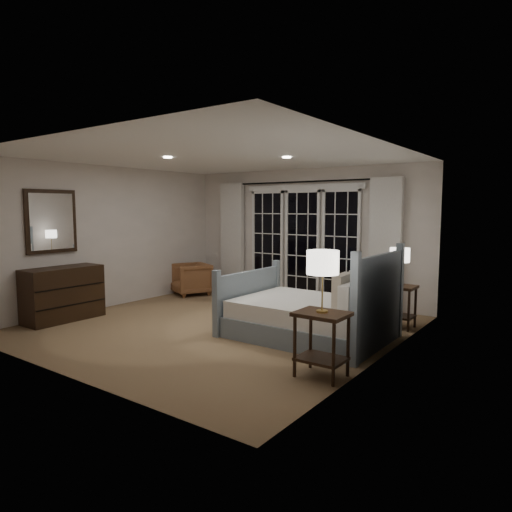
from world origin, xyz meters
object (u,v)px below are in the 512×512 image
Objects in this scene: armchair at (191,279)px; dresser at (63,294)px; bed at (312,315)px; lamp_right at (400,256)px; lamp_left at (323,263)px; nightstand_right at (398,300)px; nightstand_left at (322,334)px.

dresser reaches higher than armchair.
bed is at bearing 5.58° from armchair.
bed is 1.62m from lamp_right.
lamp_left is at bearing -4.57° from armchair.
nightstand_right is 1.14× the size of lamp_right.
lamp_right reaches higher than armchair.
lamp_left reaches higher than armchair.
lamp_right is 0.78× the size of armchair.
nightstand_right is 5.15m from dresser.
nightstand_right is 4.30m from armchair.
dresser reaches higher than nightstand_left.
nightstand_right is at bearing 90.23° from lamp_left.
armchair is at bearing 87.28° from dresser.
bed is 1.46m from nightstand_left.
lamp_left is (0.78, -1.23, 0.89)m from bed.
nightstand_right is at bearing 57.39° from bed.
lamp_left reaches higher than lamp_right.
lamp_left is at bearing -165.96° from nightstand_left.
nightstand_left reaches higher than nightstand_right.
bed is at bearing 21.43° from dresser.
nightstand_left is at bearing 2.66° from dresser.
nightstand_right is at bearing 30.83° from dresser.
nightstand_right is at bearing 24.61° from armchair.
nightstand_left is 1.07× the size of lamp_left.
armchair reaches higher than nightstand_right.
nightstand_right is (-0.01, 2.43, -0.04)m from nightstand_left.
dresser is at bearing -158.57° from bed.
dresser is at bearing -149.17° from lamp_right.
nightstand_right is 0.98× the size of lamp_left.
nightstand_left is at bearing -4.57° from armchair.
dresser is at bearing -66.85° from armchair.
nightstand_left is (0.78, -1.23, 0.14)m from bed.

